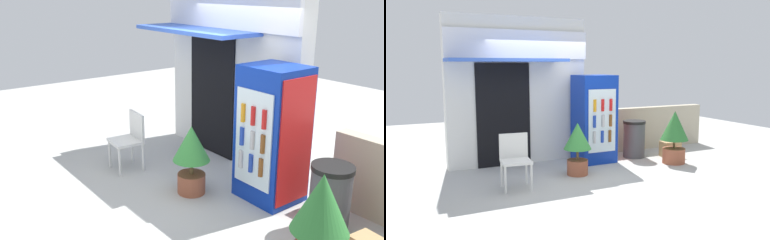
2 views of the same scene
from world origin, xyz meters
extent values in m
plane|color=#B2B2AD|center=(0.00, 0.00, 0.00)|extent=(16.00, 16.00, 0.00)
cube|color=silver|center=(-0.58, 1.42, 1.49)|extent=(2.88, 0.29, 2.98)
cube|color=white|center=(-0.58, 1.24, 2.42)|extent=(2.88, 0.08, 0.56)
cube|color=blue|center=(-0.93, 0.89, 2.11)|extent=(2.21, 0.78, 0.06)
cube|color=black|center=(-0.93, 1.26, 1.03)|extent=(1.08, 0.03, 2.06)
cube|color=#0C2D9E|center=(0.87, 0.81, 0.91)|extent=(0.77, 0.68, 1.81)
cube|color=silver|center=(0.87, 0.46, 0.91)|extent=(0.61, 0.02, 1.27)
cube|color=red|center=(1.26, 0.81, 0.91)|extent=(0.02, 0.61, 1.63)
cylinder|color=#B2B2B7|center=(0.68, 0.44, 0.59)|extent=(0.06, 0.06, 0.24)
cylinder|color=#1938A5|center=(0.86, 0.44, 0.59)|extent=(0.06, 0.06, 0.24)
cylinder|color=brown|center=(1.04, 0.44, 0.59)|extent=(0.06, 0.06, 0.24)
cylinder|color=#1938A5|center=(0.68, 0.44, 0.91)|extent=(0.06, 0.06, 0.24)
cylinder|color=#B2B2B7|center=(0.87, 0.44, 0.91)|extent=(0.06, 0.06, 0.24)
cylinder|color=brown|center=(1.05, 0.44, 0.91)|extent=(0.06, 0.06, 0.24)
cylinder|color=orange|center=(0.69, 0.44, 1.22)|extent=(0.06, 0.06, 0.24)
cylinder|color=red|center=(0.87, 0.44, 1.22)|extent=(0.06, 0.06, 0.24)
cylinder|color=red|center=(1.05, 0.44, 1.22)|extent=(0.06, 0.06, 0.24)
cylinder|color=silver|center=(-1.37, -0.45, 0.22)|extent=(0.04, 0.04, 0.44)
cylinder|color=silver|center=(-0.96, -0.50, 0.22)|extent=(0.04, 0.04, 0.44)
cylinder|color=silver|center=(-1.33, -0.07, 0.22)|extent=(0.04, 0.04, 0.44)
cylinder|color=silver|center=(-0.92, -0.11, 0.22)|extent=(0.04, 0.04, 0.44)
cube|color=silver|center=(-1.15, -0.28, 0.46)|extent=(0.51, 0.49, 0.04)
cube|color=silver|center=(-1.13, -0.08, 0.69)|extent=(0.47, 0.09, 0.41)
cylinder|color=#995138|center=(0.12, 0.04, 0.14)|extent=(0.39, 0.39, 0.28)
cylinder|color=brown|center=(0.12, 0.04, 0.38)|extent=(0.05, 0.05, 0.21)
cone|color=#388C3D|center=(0.12, 0.04, 0.73)|extent=(0.51, 0.51, 0.49)
cylinder|color=brown|center=(2.29, -0.05, 0.40)|extent=(0.05, 0.05, 0.18)
cone|color=#2D7533|center=(2.29, -0.05, 0.79)|extent=(0.57, 0.57, 0.60)
cylinder|color=#47474C|center=(1.85, 0.76, 0.37)|extent=(0.47, 0.47, 0.75)
cylinder|color=black|center=(1.85, 0.76, 0.78)|extent=(0.49, 0.49, 0.06)
camera|label=1|loc=(4.44, -3.23, 2.75)|focal=39.95mm
camera|label=2|loc=(-2.88, -6.24, 2.02)|focal=36.13mm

